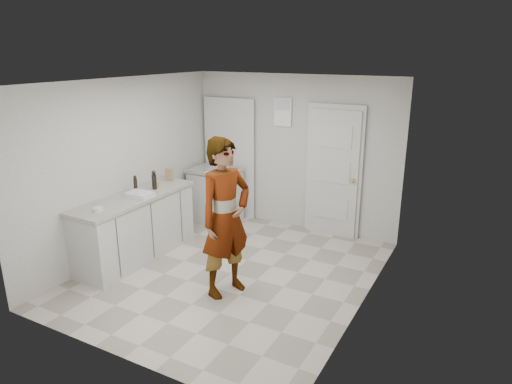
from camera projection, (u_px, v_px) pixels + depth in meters
The scene contains 12 objects.
ground at pixel (231, 273), 6.10m from camera, with size 4.00×4.00×0.00m, color gray.
room_shell at pixel (283, 166), 7.51m from camera, with size 4.00×4.00×4.00m.
main_counter at pixel (136, 229), 6.46m from camera, with size 0.64×1.96×0.93m.
side_counter at pixel (216, 197), 7.84m from camera, with size 0.84×0.61×0.93m.
person at pixel (226, 218), 5.36m from camera, with size 0.70×0.46×1.93m, color silver.
cake_mix_box at pixel (169, 174), 7.00m from camera, with size 0.12×0.05×0.19m, color #8D6346.
spice_jar at pixel (158, 184), 6.70m from camera, with size 0.05×0.05×0.07m, color tan.
oil_cruet_a at pixel (154, 180), 6.57m from camera, with size 0.07×0.07×0.28m.
oil_cruet_b at pixel (135, 184), 6.45m from camera, with size 0.05×0.05×0.24m.
baking_dish at pixel (140, 195), 6.25m from camera, with size 0.36×0.25×0.06m.
egg_bowl at pixel (98, 209), 5.70m from camera, with size 0.12×0.12×0.05m.
papers at pixel (216, 171), 7.58m from camera, with size 0.26×0.34×0.01m, color white.
Camera 1 is at (2.90, -4.67, 2.87)m, focal length 32.00 mm.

